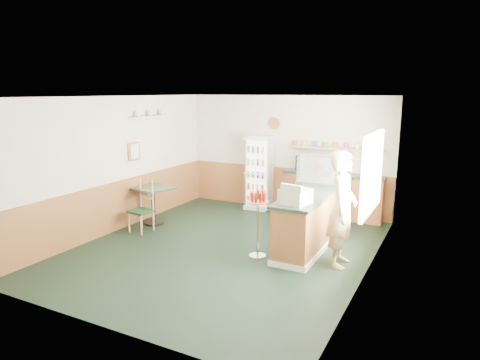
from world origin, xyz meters
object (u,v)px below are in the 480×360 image
Objects in this scene: shopkeeper at (342,209)px; condiment_stand at (258,213)px; cafe_table at (153,198)px; display_case at (324,171)px; cafe_chair at (143,204)px; drinks_fridge at (259,173)px; cash_register at (295,196)px.

shopkeeper is 1.39m from condiment_stand.
display_case is at bearing 16.35° from cafe_table.
display_case reaches higher than cafe_chair.
cafe_chair is (0.10, -0.44, -0.01)m from cafe_table.
shopkeeper is 4.13m from cafe_table.
shopkeeper reaches higher than condiment_stand.
drinks_fridge is 4.01× the size of cash_register.
cash_register is 0.77m from shopkeeper.
drinks_fridge is 2.30m from display_case.
shopkeeper is (0.70, -1.37, -0.34)m from display_case.
display_case is 0.92× the size of cafe_chair.
cafe_table is (-4.10, 0.37, -0.38)m from shopkeeper.
display_case is at bearing 29.17° from cafe_chair.
shopkeeper is at bearing -5.16° from cafe_table.
drinks_fridge is 0.93× the size of shopkeeper.
shopkeeper is 4.02m from cafe_chair.
cafe_chair is (-1.37, -2.62, -0.32)m from drinks_fridge.
cash_register is (1.93, -2.81, 0.25)m from drinks_fridge.
cafe_chair reaches higher than cafe_table.
shopkeeper is 1.65× the size of condiment_stand.
cafe_table is at bearing 79.54° from shopkeeper.
drinks_fridge is at bearing 68.04° from cafe_chair.
cash_register is at bearing 2.58° from condiment_stand.
shopkeeper reaches higher than drinks_fridge.
cafe_table is at bearing -163.65° from display_case.
shopkeeper reaches higher than cash_register.
drinks_fridge is 1.79× the size of display_case.
shopkeeper is at bearing 30.40° from cash_register.
cash_register is at bearing -55.54° from drinks_fridge.
shopkeeper is at bearing -62.90° from display_case.
cafe_table is 0.45m from cafe_chair.
drinks_fridge is 3.11m from condiment_stand.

